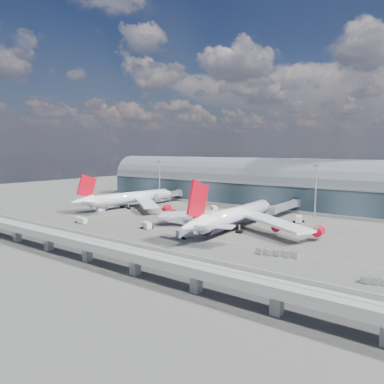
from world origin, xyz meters
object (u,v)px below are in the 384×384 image
Objects in this scene: service_truck_1 at (147,225)px; cargo_train_1 at (278,253)px; cargo_train_0 at (91,240)px; cargo_train_2 at (375,282)px; airliner_left at (127,198)px; service_truck_3 at (185,234)px; floodlight_mast_right at (316,190)px; airliner_right at (234,216)px; service_truck_0 at (102,209)px; floodlight_mast_left at (159,180)px; service_truck_2 at (81,220)px; service_truck_4 at (299,219)px; service_truck_5 at (214,209)px.

service_truck_1 is 0.40× the size of cargo_train_1.
cargo_train_2 is (89.22, 15.52, -0.06)m from cargo_train_0.
airliner_left is 10.10× the size of service_truck_3.
service_truck_3 is (-24.99, -69.76, -12.08)m from floodlight_mast_right.
service_truck_0 is at bearing 177.52° from airliner_right.
airliner_right is at bearing -41.51° from cargo_train_0.
service_truck_3 is at bearing -114.69° from airliner_right.
airliner_right reaches higher than cargo_train_2.
floodlight_mast_left is at bearing 84.18° from service_truck_0.
floodlight_mast_right is at bearing 17.92° from service_truck_0.
service_truck_2 is (-63.19, -27.42, -4.67)m from airliner_right.
service_truck_3 is 68.05m from cargo_train_2.
airliner_left is at bearing 74.50° from service_truck_1.
floodlight_mast_right is 3.42× the size of cargo_train_0.
cargo_train_1 is at bearing -76.82° from cargo_train_0.
service_truck_2 is at bearing -136.46° from floodlight_mast_right.
cargo_train_2 is (44.11, -64.17, -0.81)m from service_truck_4.
floodlight_mast_left is 50.26m from service_truck_0.
service_truck_1 is 68.37m from service_truck_4.
floodlight_mast_right is 110.40m from service_truck_2.
airliner_left is 44.98m from service_truck_2.
service_truck_2 is at bearing -64.60° from service_truck_0.
service_truck_2 is at bearing -63.23° from airliner_left.
service_truck_1 is 90.83m from cargo_train_2.
service_truck_3 is 38.03m from cargo_train_1.
airliner_left is (5.72, -33.33, -7.70)m from floodlight_mast_left.
service_truck_5 is at bearing 29.80° from airliner_left.
service_truck_4 is 0.86× the size of cargo_train_2.
service_truck_2 is 54.85m from service_truck_3.
service_truck_2 is 0.98× the size of cargo_train_0.
floodlight_mast_left is 0.38× the size of airliner_left.
service_truck_4 reaches higher than cargo_train_0.
service_truck_5 is at bearing -15.73° from floodlight_mast_left.
service_truck_0 is (-81.30, -0.55, -4.53)m from airliner_right.
service_truck_1 is at bearing -51.74° from floodlight_mast_left.
airliner_right is at bearing -90.51° from service_truck_5.
service_truck_3 is 0.50× the size of cargo_train_1.
cargo_train_0 is 64.52m from cargo_train_1.
cargo_train_2 is at bearing 13.10° from service_truck_3.
service_truck_2 is 121.90m from cargo_train_2.
floodlight_mast_right is at bearing 65.11° from service_truck_4.
airliner_right reaches higher than service_truck_0.
service_truck_5 is at bearing -21.89° from service_truck_2.
airliner_right is at bearing -61.40° from service_truck_2.
cargo_train_1 reaches higher than cargo_train_0.
cargo_train_2 is (89.84, -13.36, -0.64)m from service_truck_1.
floodlight_mast_left is 109.92m from cargo_train_0.
floodlight_mast_left is 3.56× the size of service_truck_0.
service_truck_3 reaches higher than cargo_train_0.
service_truck_3 is at bearing -78.76° from service_truck_2.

